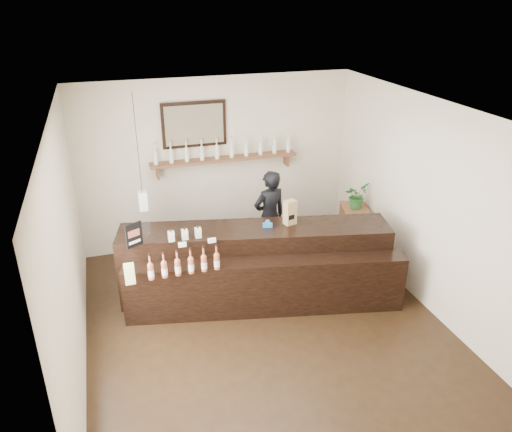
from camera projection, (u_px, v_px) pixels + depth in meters
The scene contains 10 objects.
ground at pixel (264, 321), 6.61m from camera, with size 5.00×5.00×0.00m, color black.
room_shell at pixel (264, 203), 5.90m from camera, with size 5.00×5.00×5.00m.
back_wall_decor at pixel (208, 145), 7.89m from camera, with size 2.66×0.96×1.69m.
counter at pixel (258, 268), 6.92m from camera, with size 3.78×1.75×1.21m.
promo_sign at pixel (134, 235), 6.26m from camera, with size 0.21×0.13×0.32m.
paper_bag at pixel (290, 212), 6.86m from camera, with size 0.18×0.16×0.35m.
tape_dispenser at pixel (268, 224), 6.81m from camera, with size 0.14×0.08×0.11m.
side_cabinet at pixel (353, 230), 8.18m from camera, with size 0.55×0.65×0.81m.
potted_plant at pixel (356, 196), 7.93m from camera, with size 0.37×0.32×0.41m, color #296528.
shopkeeper at pixel (270, 211), 7.76m from camera, with size 0.63×0.41×1.72m, color black.
Camera 1 is at (-1.71, -5.15, 4.03)m, focal length 35.00 mm.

